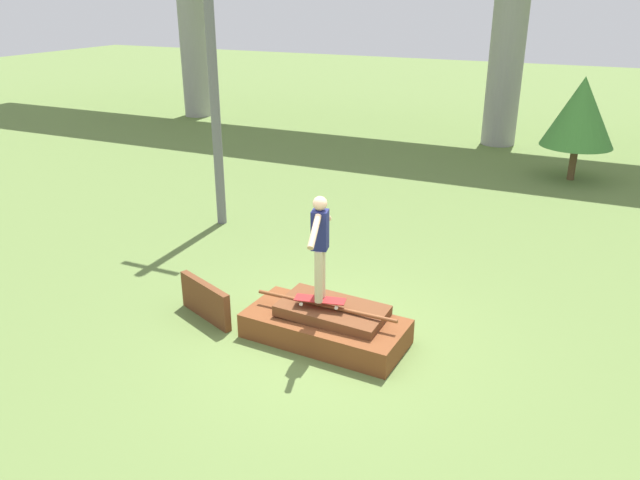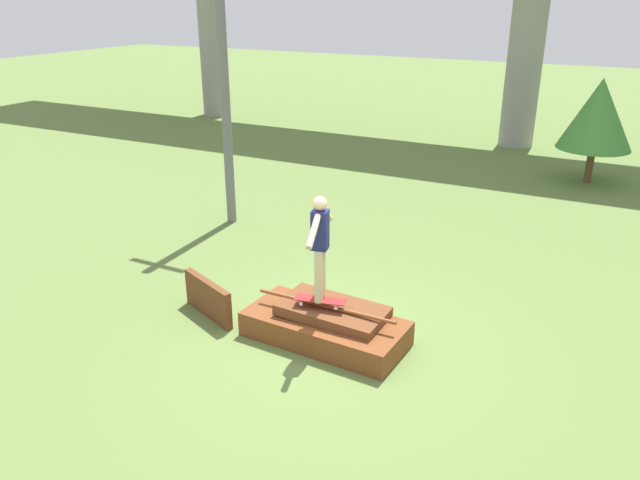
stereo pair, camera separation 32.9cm
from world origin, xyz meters
name	(u,v)px [view 1 (the left image)]	position (x,y,z in m)	size (l,w,h in m)	color
ground_plane	(325,340)	(0.00, 0.00, 0.00)	(80.00, 80.00, 0.00)	olive
scrap_pile	(326,325)	(0.01, 0.02, 0.24)	(2.42, 1.20, 0.59)	brown
scrap_plank_loose	(205,300)	(-1.98, -0.18, 0.30)	(1.17, 0.58, 0.61)	brown
skateboard	(320,300)	(-0.06, -0.04, 0.67)	(0.77, 0.38, 0.09)	maroon
skater	(320,242)	(-0.06, -0.04, 1.57)	(0.35, 1.19, 1.55)	#C6B78E
utility_pole	(213,66)	(-4.16, 3.58, 3.37)	(1.30, 0.20, 6.50)	slate
tree_behind_left	(581,112)	(2.59, 10.47, 1.84)	(1.88, 1.88, 2.75)	brown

